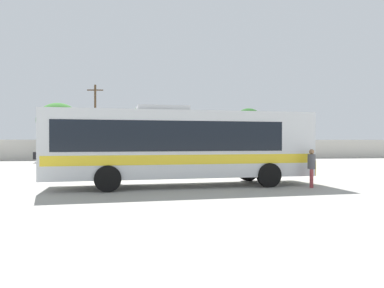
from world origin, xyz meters
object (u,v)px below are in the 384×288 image
roadside_tree_left (58,121)px  roadside_tree_midleft (146,119)px  attendant_by_bus_door (312,166)px  utility_pole_near (95,120)px  coach_bus_silver_yellow (179,144)px  parked_car_leftmost_black (61,154)px  parked_car_third_silver (189,153)px  roadside_tree_midright (248,120)px  parked_car_second_dark_blue (132,153)px

roadside_tree_left → roadside_tree_midleft: (10.54, -0.70, 0.20)m
attendant_by_bus_door → utility_pole_near: 29.77m
roadside_tree_left → roadside_tree_midleft: roadside_tree_left is taller
coach_bus_silver_yellow → parked_car_leftmost_black: 20.79m
parked_car_third_silver → roadside_tree_midright: size_ratio=0.67×
attendant_by_bus_door → roadside_tree_midright: 31.55m
coach_bus_silver_yellow → parked_car_leftmost_black: coach_bus_silver_yellow is taller
parked_car_third_silver → roadside_tree_left: bearing=143.6°
attendant_by_bus_door → roadside_tree_midright: roadside_tree_midright is taller
parked_car_third_silver → utility_pole_near: utility_pole_near is taller
parked_car_second_dark_blue → utility_pole_near: (-4.28, 7.60, 3.56)m
coach_bus_silver_yellow → roadside_tree_midright: roadside_tree_midright is taller
coach_bus_silver_yellow → roadside_tree_midright: bearing=66.9°
roadside_tree_midleft → roadside_tree_midright: 13.45m
attendant_by_bus_door → coach_bus_silver_yellow: bearing=166.0°
coach_bus_silver_yellow → roadside_tree_left: roadside_tree_left is taller
utility_pole_near → roadside_tree_midleft: size_ratio=1.31×
roadside_tree_midright → coach_bus_silver_yellow: bearing=-113.1°
coach_bus_silver_yellow → attendant_by_bus_door: (5.51, -1.38, -0.94)m
roadside_tree_left → roadside_tree_midleft: bearing=-3.8°
roadside_tree_left → parked_car_second_dark_blue: bearing=-50.3°
parked_car_second_dark_blue → parked_car_third_silver: 5.41m
parked_car_third_silver → coach_bus_silver_yellow: bearing=-99.2°
coach_bus_silver_yellow → parked_car_third_silver: size_ratio=2.78×
coach_bus_silver_yellow → roadside_tree_left: 31.10m
parked_car_leftmost_black → roadside_tree_midleft: bearing=49.3°
attendant_by_bus_door → roadside_tree_midleft: 30.39m
coach_bus_silver_yellow → utility_pole_near: 26.53m
roadside_tree_left → roadside_tree_midright: (23.95, 0.37, 0.29)m
parked_car_leftmost_black → utility_pole_near: utility_pole_near is taller
utility_pole_near → roadside_tree_midleft: utility_pole_near is taller
utility_pole_near → roadside_tree_midright: 19.55m
roadside_tree_midright → roadside_tree_midleft: bearing=-175.4°
roadside_tree_midleft → roadside_tree_left: bearing=176.2°
parked_car_leftmost_black → roadside_tree_midright: size_ratio=0.72×
attendant_by_bus_door → roadside_tree_midleft: bearing=102.4°
parked_car_leftmost_black → parked_car_second_dark_blue: size_ratio=1.09×
roadside_tree_midleft → attendant_by_bus_door: bearing=-77.6°
attendant_by_bus_door → parked_car_leftmost_black: attendant_by_bus_door is taller
utility_pole_near → roadside_tree_midleft: 6.34m
parked_car_second_dark_blue → roadside_tree_left: bearing=129.7°
parked_car_leftmost_black → utility_pole_near: (2.26, 6.82, 3.56)m
coach_bus_silver_yellow → parked_car_third_silver: bearing=80.8°
utility_pole_near → attendant_by_bus_door: bearing=-65.5°
utility_pole_near → roadside_tree_left: size_ratio=1.27×
utility_pole_near → roadside_tree_midleft: (5.80, 2.55, 0.27)m
parked_car_leftmost_black → parked_car_second_dark_blue: bearing=-6.8°
parked_car_third_silver → roadside_tree_midleft: (-3.89, 9.94, 3.84)m
parked_car_second_dark_blue → parked_car_third_silver: size_ratio=0.99×
coach_bus_silver_yellow → attendant_by_bus_door: 5.75m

